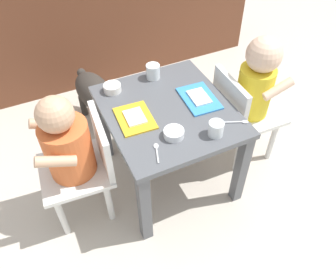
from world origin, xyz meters
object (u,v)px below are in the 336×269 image
Objects in this scene: dog at (97,95)px; cereal_bowl_left_side at (174,133)px; seated_child_right at (253,88)px; food_tray_right at (199,98)px; seated_child_left at (71,148)px; spoon_by_left_tray at (157,151)px; water_cup_right at (216,129)px; cereal_bowl_right_side at (112,88)px; water_cup_left at (153,72)px; dining_table at (168,122)px; spoon_by_right_tray at (239,122)px; food_tray_left at (135,118)px.

dog is 0.72m from cereal_bowl_left_side.
seated_child_right is 0.27m from food_tray_right.
seated_child_left is 0.34m from spoon_by_left_tray.
seated_child_left is 3.11× the size of food_tray_right.
water_cup_right reaches higher than cereal_bowl_right_side.
water_cup_right is (0.06, -0.44, -0.00)m from water_cup_left.
seated_child_left is 0.34m from cereal_bowl_right_side.
seated_child_left is at bearing 158.49° from cereal_bowl_left_side.
dog is 6.56× the size of water_cup_left.
cereal_bowl_left_side is at bearing -107.70° from dining_table.
water_cup_left is (0.22, -0.28, 0.26)m from dog.
cereal_bowl_left_side is 1.04× the size of cereal_bowl_right_side.
seated_child_right is at bearing 31.16° from water_cup_right.
seated_child_left is at bearing 163.49° from spoon_by_right_tray.
seated_child_left is 0.56m from water_cup_right.
food_tray_left is 3.13× the size of water_cup_right.
cereal_bowl_right_side is at bearing 128.28° from dining_table.
spoon_by_left_tray is (0.03, -0.41, -0.02)m from cereal_bowl_right_side.
water_cup_right reaches higher than spoon_by_left_tray.
water_cup_right is at bearing -68.71° from dog.
water_cup_left reaches higher than water_cup_right.
food_tray_left is at bearing 139.10° from water_cup_right.
cereal_bowl_left_side reaches higher than food_tray_right.
dog is 5.79× the size of cereal_bowl_right_side.
cereal_bowl_left_side is 0.82× the size of spoon_by_right_tray.
water_cup_right reaches higher than dog.
water_cup_left is at bearing 98.30° from water_cup_right.
seated_child_right is 0.27m from spoon_by_right_tray.
cereal_bowl_right_side is at bearing 41.54° from seated_child_left.
spoon_by_left_tray is at bearing -34.24° from seated_child_left.
food_tray_right is 0.25m from cereal_bowl_left_side.
spoon_by_right_tray is (-0.20, -0.18, 0.02)m from seated_child_right.
dog is 0.44m from water_cup_left.
seated_child_right is 11.11× the size of water_cup_right.
seated_child_right is (0.84, -0.01, 0.02)m from seated_child_left.
seated_child_right is 3.23× the size of food_tray_right.
dining_table is at bearing 54.60° from spoon_by_left_tray.
cereal_bowl_left_side is at bearing -78.50° from dog.
food_tray_left and food_tray_right have the same top height.
spoon_by_right_tray is (0.22, -0.20, 0.08)m from dining_table.
water_cup_left is (0.03, 0.23, 0.11)m from dining_table.
dining_table is 0.17m from food_tray_left.
cereal_bowl_left_side reaches higher than food_tray_left.
cereal_bowl_right_side reaches higher than spoon_by_left_tray.
dining_table is at bearing 114.64° from water_cup_right.
food_tray_right is 3.45× the size of water_cup_right.
food_tray_right is at bearing -0.00° from food_tray_left.
cereal_bowl_right_side is (-0.20, -0.02, -0.01)m from water_cup_left.
cereal_bowl_right_side reaches higher than food_tray_right.
food_tray_right is at bearing 37.83° from cereal_bowl_left_side.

